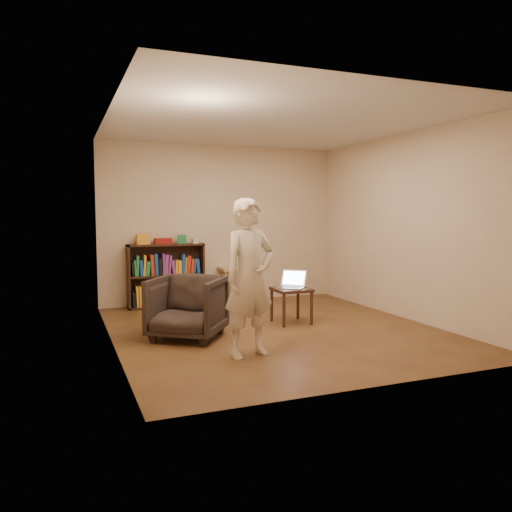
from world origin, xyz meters
name	(u,v)px	position (x,y,z in m)	size (l,w,h in m)	color
floor	(275,329)	(0.00, 0.00, 0.00)	(4.50, 4.50, 0.00)	#492817
ceiling	(275,123)	(0.00, 0.00, 2.60)	(4.50, 4.50, 0.00)	silver
wall_back	(221,224)	(0.00, 2.25, 1.30)	(4.00, 4.00, 0.00)	beige
wall_left	(110,230)	(-2.00, 0.00, 1.30)	(4.50, 4.50, 0.00)	beige
wall_right	(405,226)	(2.00, 0.00, 1.30)	(4.50, 4.50, 0.00)	beige
bookshelf	(166,279)	(-0.97, 2.09, 0.44)	(1.20, 0.30, 1.00)	black
box_yellow	(143,239)	(-1.32, 2.10, 1.08)	(0.20, 0.14, 0.16)	gold
red_cloth	(163,241)	(-1.00, 2.10, 1.04)	(0.27, 0.20, 0.09)	maroon
box_green	(182,239)	(-0.71, 2.07, 1.07)	(0.14, 0.14, 0.14)	#217C40
box_white	(195,241)	(-0.50, 2.06, 1.04)	(0.09, 0.09, 0.08)	beige
stool	(232,274)	(0.12, 2.03, 0.47)	(0.40, 0.40, 0.59)	tan
armchair	(187,307)	(-1.14, -0.02, 0.37)	(0.79, 0.82, 0.74)	black
side_table	(291,294)	(0.37, 0.28, 0.40)	(0.47, 0.47, 0.48)	black
laptop	(292,284)	(0.39, 0.31, 0.53)	(0.48, 0.48, 0.22)	silver
person	(250,278)	(-0.71, -0.97, 0.82)	(0.60, 0.39, 1.64)	beige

